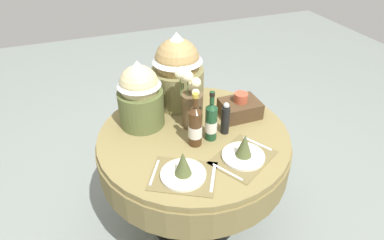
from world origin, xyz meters
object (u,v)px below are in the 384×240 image
object	(u,v)px
pepper_mill	(225,119)
gift_tub_back_centre	(177,67)
dining_table	(194,151)
wine_bottle_right	(211,121)
gift_tub_back_left	(140,92)
wine_bottle_left	(195,126)
place_setting_left	(183,169)
woven_basket_side_right	(240,108)
place_setting_right	(244,151)
flower_vase	(191,103)

from	to	relation	value
pepper_mill	gift_tub_back_centre	size ratio (longest dim) A/B	0.42
dining_table	wine_bottle_right	bearing A→B (deg)	-45.98
gift_tub_back_left	wine_bottle_left	bearing A→B (deg)	-52.53
wine_bottle_left	gift_tub_back_centre	world-z (taller)	gift_tub_back_centre
gift_tub_back_centre	pepper_mill	bearing A→B (deg)	-71.10
place_setting_left	woven_basket_side_right	bearing A→B (deg)	37.37
wine_bottle_right	woven_basket_side_right	world-z (taller)	wine_bottle_right
wine_bottle_right	place_setting_left	bearing A→B (deg)	-136.35
wine_bottle_left	gift_tub_back_centre	bearing A→B (deg)	83.25
wine_bottle_right	pepper_mill	distance (m)	0.11
wine_bottle_right	gift_tub_back_left	size ratio (longest dim) A/B	0.74
dining_table	place_setting_left	world-z (taller)	place_setting_left
place_setting_left	gift_tub_back_centre	xyz separation A→B (m)	(0.21, 0.72, 0.22)
place_setting_right	woven_basket_side_right	distance (m)	0.43
gift_tub_back_left	woven_basket_side_right	size ratio (longest dim) A/B	1.76
dining_table	woven_basket_side_right	xyz separation A→B (m)	(0.35, 0.08, 0.21)
woven_basket_side_right	place_setting_left	bearing A→B (deg)	-142.63
place_setting_right	wine_bottle_right	distance (m)	0.26
wine_bottle_left	wine_bottle_right	size ratio (longest dim) A/B	1.06
wine_bottle_right	pepper_mill	xyz separation A→B (m)	(0.10, 0.02, -0.02)
wine_bottle_left	woven_basket_side_right	world-z (taller)	wine_bottle_left
place_setting_right	dining_table	bearing A→B (deg)	120.03
gift_tub_back_centre	flower_vase	bearing A→B (deg)	-92.60
dining_table	wine_bottle_left	size ratio (longest dim) A/B	3.52
gift_tub_back_centre	place_setting_right	bearing A→B (deg)	-77.96
place_setting_left	dining_table	bearing A→B (deg)	61.05
pepper_mill	woven_basket_side_right	distance (m)	0.22
wine_bottle_right	gift_tub_back_left	world-z (taller)	gift_tub_back_left
place_setting_right	woven_basket_side_right	xyz separation A→B (m)	(0.18, 0.39, 0.01)
dining_table	wine_bottle_right	distance (m)	0.29
woven_basket_side_right	flower_vase	bearing A→B (deg)	179.26
gift_tub_back_left	flower_vase	bearing A→B (deg)	-24.70
dining_table	place_setting_left	bearing A→B (deg)	-118.95
gift_tub_back_left	wine_bottle_right	bearing A→B (deg)	-40.58
flower_vase	wine_bottle_left	xyz separation A→B (m)	(-0.04, -0.18, -0.04)
pepper_mill	gift_tub_back_left	distance (m)	0.54
gift_tub_back_left	gift_tub_back_centre	size ratio (longest dim) A/B	0.86
dining_table	flower_vase	distance (m)	0.33
wine_bottle_right	place_setting_right	bearing A→B (deg)	-66.26
dining_table	wine_bottle_right	world-z (taller)	wine_bottle_right
flower_vase	gift_tub_back_left	xyz separation A→B (m)	(-0.28, 0.13, 0.06)
flower_vase	wine_bottle_left	bearing A→B (deg)	-103.49
wine_bottle_right	flower_vase	bearing A→B (deg)	110.57
place_setting_right	pepper_mill	distance (m)	0.26
wine_bottle_right	gift_tub_back_centre	xyz separation A→B (m)	(-0.05, 0.47, 0.14)
place_setting_left	woven_basket_side_right	xyz separation A→B (m)	(0.54, 0.41, 0.01)
dining_table	pepper_mill	xyz separation A→B (m)	(0.18, -0.06, 0.25)
place_setting_right	gift_tub_back_centre	bearing A→B (deg)	102.04
place_setting_left	woven_basket_side_right	world-z (taller)	woven_basket_side_right
dining_table	place_setting_right	distance (m)	0.41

